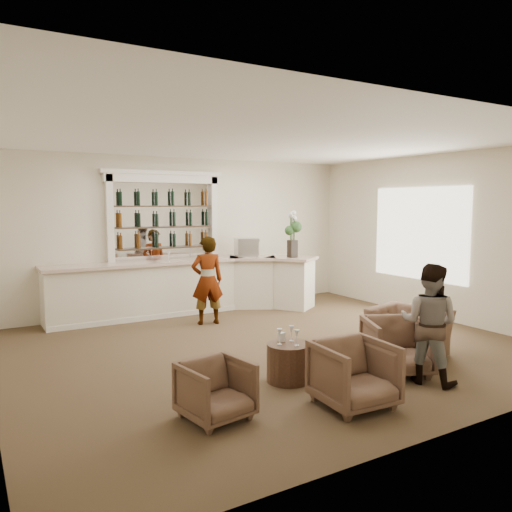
{
  "coord_description": "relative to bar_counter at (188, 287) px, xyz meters",
  "views": [
    {
      "loc": [
        -4.2,
        -6.67,
        2.31
      ],
      "look_at": [
        0.27,
        0.9,
        1.39
      ],
      "focal_mm": 35.0,
      "sensor_mm": 36.0,
      "label": 1
    }
  ],
  "objects": [
    {
      "name": "armchair_left",
      "position": [
        -1.78,
        -5.0,
        -0.26
      ],
      "size": [
        0.78,
        0.8,
        0.63
      ],
      "primitive_type": "imported",
      "rotation": [
        0.0,
        0.0,
        0.16
      ],
      "color": "brown",
      "rests_on": "ground"
    },
    {
      "name": "espresso_machine",
      "position": [
        1.38,
        -0.06,
        0.77
      ],
      "size": [
        0.55,
        0.49,
        0.41
      ],
      "primitive_type": "cube",
      "rotation": [
        0.0,
        0.0,
        -0.25
      ],
      "color": "#BDBDC2",
      "rests_on": "bar_counter"
    },
    {
      "name": "armchair_center",
      "position": [
        -0.27,
        -5.49,
        -0.2
      ],
      "size": [
        0.86,
        0.88,
        0.75
      ],
      "primitive_type": "imported",
      "rotation": [
        0.0,
        0.0,
        -0.06
      ],
      "color": "brown",
      "rests_on": "ground"
    },
    {
      "name": "cocktail_table",
      "position": [
        -0.46,
        -4.44,
        -0.32
      ],
      "size": [
        0.57,
        0.57,
        0.5
      ],
      "primitive_type": "cylinder",
      "color": "#47301F",
      "rests_on": "ground"
    },
    {
      "name": "wine_glass_tbl_c",
      "position": [
        -0.42,
        -4.57,
        0.03
      ],
      "size": [
        0.07,
        0.07,
        0.21
      ],
      "primitive_type": null,
      "color": "white",
      "rests_on": "cocktail_table"
    },
    {
      "name": "wine_glass_bar_left",
      "position": [
        -0.44,
        -0.06,
        0.67
      ],
      "size": [
        0.07,
        0.07,
        0.21
      ],
      "primitive_type": null,
      "color": "white",
      "rests_on": "bar_counter"
    },
    {
      "name": "wine_glass_tbl_b",
      "position": [
        -0.36,
        -4.36,
        0.03
      ],
      "size": [
        0.07,
        0.07,
        0.21
      ],
      "primitive_type": null,
      "color": "white",
      "rests_on": "cocktail_table"
    },
    {
      "name": "bar_counter",
      "position": [
        0.0,
        0.0,
        0.0
      ],
      "size": [
        5.72,
        1.8,
        1.14
      ],
      "color": "white",
      "rests_on": "ground"
    },
    {
      "name": "wine_glass_bar_right",
      "position": [
        0.44,
        0.08,
        0.67
      ],
      "size": [
        0.07,
        0.07,
        0.21
      ],
      "primitive_type": null,
      "color": "white",
      "rests_on": "bar_counter"
    },
    {
      "name": "back_bar_alcove",
      "position": [
        -0.34,
        0.41,
        1.46
      ],
      "size": [
        2.64,
        0.25,
        3.0
      ],
      "color": "white",
      "rests_on": "ground"
    },
    {
      "name": "napkin_holder",
      "position": [
        -0.48,
        -4.3,
        -0.01
      ],
      "size": [
        0.08,
        0.08,
        0.12
      ],
      "primitive_type": "cube",
      "color": "silver",
      "rests_on": "cocktail_table"
    },
    {
      "name": "guest",
      "position": [
        1.08,
        -5.39,
        0.2
      ],
      "size": [
        0.86,
        0.94,
        1.56
      ],
      "primitive_type": "imported",
      "rotation": [
        0.0,
        0.0,
        2.02
      ],
      "color": "gray",
      "rests_on": "ground"
    },
    {
      "name": "ground",
      "position": [
        0.16,
        -3.0,
        -0.57
      ],
      "size": [
        8.0,
        8.0,
        0.0
      ],
      "primitive_type": "plane",
      "color": "brown",
      "rests_on": "ground"
    },
    {
      "name": "wine_glass_tbl_a",
      "position": [
        -0.58,
        -4.41,
        0.03
      ],
      "size": [
        0.07,
        0.07,
        0.21
      ],
      "primitive_type": null,
      "color": "white",
      "rests_on": "cocktail_table"
    },
    {
      "name": "room_shell",
      "position": [
        0.33,
        -2.29,
        1.77
      ],
      "size": [
        8.04,
        7.02,
        3.32
      ],
      "color": "beige",
      "rests_on": "ground"
    },
    {
      "name": "flower_vase",
      "position": [
        2.17,
        -0.71,
        1.14
      ],
      "size": [
        0.27,
        0.27,
        1.01
      ],
      "color": "black",
      "rests_on": "bar_counter"
    },
    {
      "name": "armchair_right",
      "position": [
        0.99,
        -4.94,
        -0.19
      ],
      "size": [
        1.1,
        1.11,
        0.76
      ],
      "primitive_type": "imported",
      "rotation": [
        0.0,
        0.0,
        -0.44
      ],
      "color": "brown",
      "rests_on": "ground"
    },
    {
      "name": "armchair_far",
      "position": [
        1.83,
        -4.39,
        -0.22
      ],
      "size": [
        1.21,
        1.3,
        0.7
      ],
      "primitive_type": "imported",
      "rotation": [
        0.0,
        0.0,
        -1.28
      ],
      "color": "brown",
      "rests_on": "ground"
    },
    {
      "name": "sommelier",
      "position": [
        -0.04,
        -1.04,
        0.27
      ],
      "size": [
        0.68,
        0.52,
        1.7
      ],
      "primitive_type": "imported",
      "rotation": [
        0.0,
        0.0,
        2.95
      ],
      "color": "gray",
      "rests_on": "ground"
    }
  ]
}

